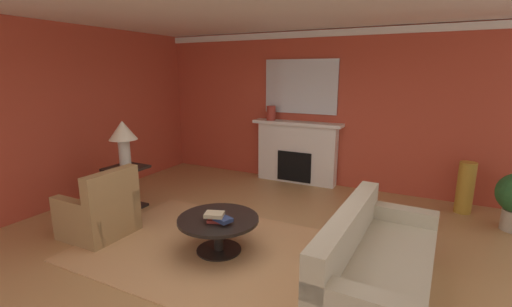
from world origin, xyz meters
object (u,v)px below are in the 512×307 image
(coffee_table, at_px, (218,226))
(vase_mantel_left, at_px, (271,113))
(fireplace, at_px, (297,154))
(vase_tall_corner, at_px, (465,188))
(armchair_near_window, at_px, (100,214))
(table_lamp, at_px, (123,135))
(side_table, at_px, (127,185))
(mantel_mirror, at_px, (301,87))
(sofa, at_px, (376,268))

(coffee_table, relative_size, vase_mantel_left, 3.48)
(fireplace, xyz_separation_m, vase_mantel_left, (-0.55, -0.05, 0.80))
(coffee_table, bearing_deg, vase_tall_corner, 45.45)
(vase_tall_corner, bearing_deg, coffee_table, -134.55)
(armchair_near_window, xyz_separation_m, table_lamp, (-0.42, 0.90, 0.92))
(fireplace, height_order, coffee_table, fireplace)
(side_table, height_order, vase_mantel_left, vase_mantel_left)
(fireplace, height_order, table_lamp, table_lamp)
(mantel_mirror, xyz_separation_m, sofa, (2.03, -3.29, -1.61))
(armchair_near_window, relative_size, coffee_table, 0.95)
(side_table, relative_size, vase_tall_corner, 0.85)
(sofa, xyz_separation_m, side_table, (-3.99, 0.58, 0.10))
(armchair_near_window, height_order, side_table, armchair_near_window)
(armchair_near_window, bearing_deg, coffee_table, 11.43)
(side_table, bearing_deg, vase_mantel_left, 60.86)
(vase_mantel_left, bearing_deg, mantel_mirror, 17.18)
(fireplace, height_order, side_table, fireplace)
(armchair_near_window, distance_m, table_lamp, 1.35)
(coffee_table, xyz_separation_m, side_table, (-2.12, 0.55, 0.06))
(mantel_mirror, distance_m, table_lamp, 3.41)
(sofa, relative_size, vase_tall_corner, 2.58)
(mantel_mirror, distance_m, coffee_table, 3.62)
(vase_mantel_left, bearing_deg, table_lamp, -119.14)
(coffee_table, relative_size, table_lamp, 1.33)
(mantel_mirror, xyz_separation_m, vase_mantel_left, (-0.55, -0.17, -0.53))
(sofa, bearing_deg, fireplace, 122.70)
(fireplace, height_order, sofa, fireplace)
(side_table, bearing_deg, coffee_table, -14.65)
(side_table, distance_m, vase_mantel_left, 3.06)
(side_table, xyz_separation_m, vase_tall_corner, (4.91, 2.28, 0.01))
(armchair_near_window, distance_m, coffee_table, 1.73)
(armchair_near_window, bearing_deg, table_lamp, 115.27)
(mantel_mirror, relative_size, coffee_table, 1.48)
(coffee_table, relative_size, vase_tall_corner, 1.21)
(vase_mantel_left, bearing_deg, fireplace, 5.16)
(fireplace, relative_size, table_lamp, 2.40)
(mantel_mirror, relative_size, table_lamp, 1.97)
(table_lamp, bearing_deg, vase_mantel_left, 60.86)
(fireplace, relative_size, sofa, 0.84)
(fireplace, xyz_separation_m, table_lamp, (-1.96, -2.58, 0.64))
(fireplace, bearing_deg, coffee_table, -87.18)
(sofa, xyz_separation_m, vase_mantel_left, (-2.58, 3.12, 1.09))
(table_lamp, distance_m, vase_tall_corner, 5.48)
(mantel_mirror, relative_size, sofa, 0.69)
(sofa, relative_size, vase_mantel_left, 7.42)
(side_table, bearing_deg, vase_tall_corner, 24.94)
(sofa, bearing_deg, coffee_table, 179.15)
(vase_tall_corner, bearing_deg, fireplace, 174.20)
(armchair_near_window, xyz_separation_m, side_table, (-0.42, 0.90, 0.09))
(coffee_table, distance_m, vase_tall_corner, 3.98)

